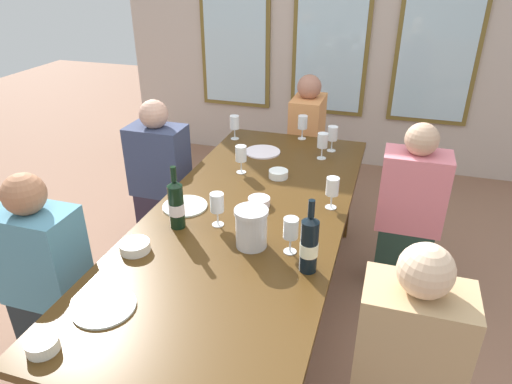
{
  "coord_description": "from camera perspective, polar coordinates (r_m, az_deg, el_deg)",
  "views": [
    {
      "loc": [
        0.66,
        -1.97,
        1.95
      ],
      "look_at": [
        0.0,
        0.15,
        0.79
      ],
      "focal_mm": 32.39,
      "sensor_mm": 36.0,
      "label": 1
    }
  ],
  "objects": [
    {
      "name": "wine_glass_4",
      "position": [
        3.03,
        8.21,
        6.16
      ],
      "size": [
        0.07,
        0.07,
        0.17
      ],
      "color": "white",
      "rests_on": "dining_table"
    },
    {
      "name": "metal_pitcher",
      "position": [
        2.1,
        -0.58,
        -4.42
      ],
      "size": [
        0.16,
        0.16,
        0.19
      ],
      "color": "silver",
      "rests_on": "dining_table"
    },
    {
      "name": "wine_bottle_1",
      "position": [
        2.26,
        -9.82,
        -1.5
      ],
      "size": [
        0.08,
        0.08,
        0.32
      ],
      "color": "black",
      "rests_on": "dining_table"
    },
    {
      "name": "tasting_bowl_1",
      "position": [
        1.8,
        -24.87,
        -16.78
      ],
      "size": [
        0.11,
        0.11,
        0.05
      ],
      "primitive_type": "cylinder",
      "color": "white",
      "rests_on": "dining_table"
    },
    {
      "name": "tasting_bowl_0",
      "position": [
        2.78,
        2.79,
        2.24
      ],
      "size": [
        0.12,
        0.12,
        0.05
      ],
      "primitive_type": "cylinder",
      "color": "white",
      "rests_on": "dining_table"
    },
    {
      "name": "seated_person_2",
      "position": [
        2.48,
        -24.35,
        -10.27
      ],
      "size": [
        0.38,
        0.24,
        1.11
      ],
      "color": "#232B30",
      "rests_on": "ground"
    },
    {
      "name": "tasting_bowl_3",
      "position": [
        2.47,
        0.38,
        -1.18
      ],
      "size": [
        0.12,
        0.12,
        0.04
      ],
      "primitive_type": "cylinder",
      "color": "white",
      "rests_on": "dining_table"
    },
    {
      "name": "white_plate_1",
      "position": [
        1.9,
        -18.23,
        -13.32
      ],
      "size": [
        0.24,
        0.24,
        0.01
      ],
      "primitive_type": "cylinder",
      "color": "white",
      "rests_on": "dining_table"
    },
    {
      "name": "seated_person_1",
      "position": [
        2.96,
        18.33,
        -2.69
      ],
      "size": [
        0.38,
        0.24,
        1.11
      ],
      "color": "#21372D",
      "rests_on": "ground"
    },
    {
      "name": "back_wall_with_windows",
      "position": [
        4.6,
        9.52,
        20.95
      ],
      "size": [
        4.2,
        0.1,
        2.9
      ],
      "color": "#C0B0A4",
      "rests_on": "ground"
    },
    {
      "name": "wine_glass_1",
      "position": [
        3.34,
        -2.67,
        8.52
      ],
      "size": [
        0.07,
        0.07,
        0.17
      ],
      "color": "white",
      "rests_on": "dining_table"
    },
    {
      "name": "seated_person_0",
      "position": [
        3.28,
        -11.67,
        1.23
      ],
      "size": [
        0.38,
        0.24,
        1.11
      ],
      "color": "#302636",
      "rests_on": "ground"
    },
    {
      "name": "white_plate_0",
      "position": [
        3.14,
        0.81,
        4.99
      ],
      "size": [
        0.24,
        0.24,
        0.01
      ],
      "primitive_type": "cylinder",
      "color": "white",
      "rests_on": "dining_table"
    },
    {
      "name": "dining_table",
      "position": [
        2.44,
        -1.05,
        -3.99
      ],
      "size": [
        1.0,
        2.42,
        0.74
      ],
      "color": "#462D10",
      "rests_on": "ground"
    },
    {
      "name": "wine_glass_3",
      "position": [
        3.17,
        9.43,
        7.08
      ],
      "size": [
        0.07,
        0.07,
        0.17
      ],
      "color": "white",
      "rests_on": "dining_table"
    },
    {
      "name": "wine_glass_7",
      "position": [
        2.05,
        4.32,
        -4.68
      ],
      "size": [
        0.07,
        0.07,
        0.17
      ],
      "color": "white",
      "rests_on": "dining_table"
    },
    {
      "name": "wine_glass_0",
      "position": [
        3.36,
        5.78,
        8.5
      ],
      "size": [
        0.07,
        0.07,
        0.17
      ],
      "color": "white",
      "rests_on": "dining_table"
    },
    {
      "name": "wine_glass_2",
      "position": [
        2.25,
        -4.83,
        -1.41
      ],
      "size": [
        0.07,
        0.07,
        0.17
      ],
      "color": "white",
      "rests_on": "dining_table"
    },
    {
      "name": "ground_plane",
      "position": [
        2.85,
        -0.93,
        -15.64
      ],
      "size": [
        12.0,
        12.0,
        0.0
      ],
      "primitive_type": "plane",
      "color": "#8A6049"
    },
    {
      "name": "seated_person_3",
      "position": [
        1.96,
        17.79,
        -20.74
      ],
      "size": [
        0.38,
        0.24,
        1.11
      ],
      "color": "#343830",
      "rests_on": "ground"
    },
    {
      "name": "seated_person_4",
      "position": [
        3.86,
        6.21,
        5.74
      ],
      "size": [
        0.24,
        0.38,
        1.11
      ],
      "color": "#32222E",
      "rests_on": "ground"
    },
    {
      "name": "wine_bottle_0",
      "position": [
        1.94,
        6.58,
        -6.38
      ],
      "size": [
        0.08,
        0.08,
        0.34
      ],
      "color": "black",
      "rests_on": "dining_table"
    },
    {
      "name": "tasting_bowl_2",
      "position": [
        2.17,
        -14.73,
        -6.53
      ],
      "size": [
        0.14,
        0.14,
        0.04
      ],
      "primitive_type": "cylinder",
      "color": "white",
      "rests_on": "dining_table"
    },
    {
      "name": "white_plate_2",
      "position": [
        2.49,
        -8.76,
        -1.73
      ],
      "size": [
        0.24,
        0.24,
        0.01
      ],
      "primitive_type": "cylinder",
      "color": "white",
      "rests_on": "dining_table"
    },
    {
      "name": "wine_glass_6",
      "position": [
        2.43,
        9.41,
        0.49
      ],
      "size": [
        0.07,
        0.07,
        0.17
      ],
      "color": "white",
      "rests_on": "dining_table"
    },
    {
      "name": "wine_glass_5",
      "position": [
        2.8,
        -1.87,
        4.68
      ],
      "size": [
        0.07,
        0.07,
        0.17
      ],
      "color": "white",
      "rests_on": "dining_table"
    }
  ]
}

